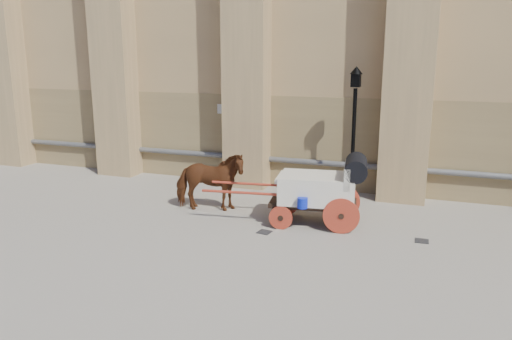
% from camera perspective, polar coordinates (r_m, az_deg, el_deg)
% --- Properties ---
extents(ground, '(90.00, 90.00, 0.00)m').
position_cam_1_polar(ground, '(13.27, -2.52, -5.94)').
color(ground, slate).
rests_on(ground, ground).
extents(horse, '(2.17, 1.39, 1.70)m').
position_cam_1_polar(horse, '(14.01, -5.34, -1.32)').
color(horse, '#5C2C15').
rests_on(horse, ground).
extents(carriage, '(4.31, 1.70, 1.84)m').
position_cam_1_polar(carriage, '(12.93, 7.65, -1.97)').
color(carriage, black).
rests_on(carriage, ground).
extents(street_lamp, '(0.37, 0.37, 3.99)m').
position_cam_1_polar(street_lamp, '(14.93, 11.10, 4.44)').
color(street_lamp, black).
rests_on(street_lamp, ground).
extents(drain_grate_near, '(0.36, 0.36, 0.01)m').
position_cam_1_polar(drain_grate_near, '(12.52, 0.97, -7.10)').
color(drain_grate_near, black).
rests_on(drain_grate_near, ground).
extents(drain_grate_far, '(0.33, 0.33, 0.01)m').
position_cam_1_polar(drain_grate_far, '(12.59, 18.41, -7.69)').
color(drain_grate_far, black).
rests_on(drain_grate_far, ground).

